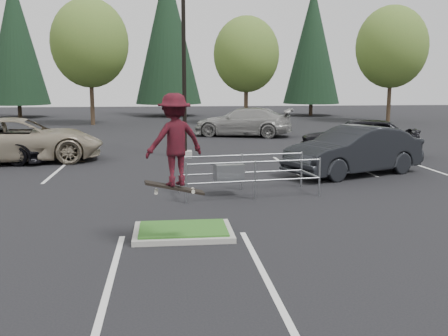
{
  "coord_description": "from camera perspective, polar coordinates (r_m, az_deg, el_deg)",
  "views": [
    {
      "loc": [
        -0.35,
        -11.38,
        3.41
      ],
      "look_at": [
        1.09,
        1.5,
        1.25
      ],
      "focal_mm": 42.0,
      "sensor_mm": 36.0,
      "label": 1
    }
  ],
  "objects": [
    {
      "name": "car_r_charc",
      "position": [
        19.78,
        13.95,
        1.85
      ],
      "size": [
        5.67,
        3.87,
        1.77
      ],
      "primitive_type": "imported",
      "rotation": [
        0.0,
        0.0,
        5.13
      ],
      "color": "black",
      "rests_on": "ground"
    },
    {
      "name": "conif_a",
      "position": [
        53.29,
        -21.77,
        12.79
      ],
      "size": [
        5.72,
        5.72,
        13.0
      ],
      "color": "#38281C",
      "rests_on": "ground"
    },
    {
      "name": "decid_d",
      "position": [
        45.63,
        17.74,
        12.18
      ],
      "size": [
        5.76,
        5.76,
        9.43
      ],
      "color": "#38281C",
      "rests_on": "ground"
    },
    {
      "name": "decid_b",
      "position": [
        42.38,
        -14.4,
        12.75
      ],
      "size": [
        5.89,
        5.89,
        9.64
      ],
      "color": "#38281C",
      "rests_on": "ground"
    },
    {
      "name": "grass_median",
      "position": [
        11.86,
        -4.47,
        -6.88
      ],
      "size": [
        2.2,
        1.6,
        0.16
      ],
      "color": "gray",
      "rests_on": "ground"
    },
    {
      "name": "car_far_silver",
      "position": [
        32.66,
        2.24,
        5.03
      ],
      "size": [
        6.57,
        4.27,
        1.77
      ],
      "primitive_type": "imported",
      "rotation": [
        0.0,
        0.0,
        4.39
      ],
      "color": "#A0A09B",
      "rests_on": "ground"
    },
    {
      "name": "cart_corral",
      "position": [
        15.68,
        1.03,
        -0.39
      ],
      "size": [
        4.23,
        1.98,
        1.16
      ],
      "rotation": [
        0.0,
        0.0,
        0.13
      ],
      "color": "gray",
      "rests_on": "ground"
    },
    {
      "name": "stall_lines",
      "position": [
        17.77,
        -9.51,
        -1.72
      ],
      "size": [
        22.62,
        17.6,
        0.01
      ],
      "color": "silver",
      "rests_on": "ground"
    },
    {
      "name": "conif_c",
      "position": [
        52.98,
        9.61,
        13.07
      ],
      "size": [
        5.5,
        5.5,
        12.5
      ],
      "color": "#38281C",
      "rests_on": "ground"
    },
    {
      "name": "car_l_tan",
      "position": [
        23.82,
        -21.33,
        2.87
      ],
      "size": [
        7.19,
        4.23,
        1.88
      ],
      "primitive_type": "imported",
      "rotation": [
        0.0,
        0.0,
        1.74
      ],
      "color": "tan",
      "rests_on": "ground"
    },
    {
      "name": "light_pole",
      "position": [
        23.42,
        -4.39,
        12.26
      ],
      "size": [
        0.7,
        0.6,
        10.12
      ],
      "color": "gray",
      "rests_on": "ground"
    },
    {
      "name": "ground",
      "position": [
        11.89,
        -4.47,
        -7.24
      ],
      "size": [
        120.0,
        120.0,
        0.0
      ],
      "primitive_type": "plane",
      "color": "black",
      "rests_on": "ground"
    },
    {
      "name": "decid_c",
      "position": [
        41.74,
        2.42,
        12.0
      ],
      "size": [
        5.12,
        5.12,
        8.38
      ],
      "color": "#38281C",
      "rests_on": "ground"
    },
    {
      "name": "car_r_black",
      "position": [
        24.63,
        14.55,
        3.31
      ],
      "size": [
        5.62,
        3.41,
        1.79
      ],
      "primitive_type": "imported",
      "rotation": [
        0.0,
        0.0,
        4.45
      ],
      "color": "black",
      "rests_on": "ground"
    },
    {
      "name": "skateboarder",
      "position": [
        10.45,
        -5.49,
        3.0
      ],
      "size": [
        1.36,
        1.09,
        2.05
      ],
      "rotation": [
        0.0,
        0.0,
        3.54
      ],
      "color": "black",
      "rests_on": "ground"
    },
    {
      "name": "conif_b",
      "position": [
        52.07,
        -6.16,
        14.31
      ],
      "size": [
        6.38,
        6.38,
        14.5
      ],
      "color": "#38281C",
      "rests_on": "ground"
    }
  ]
}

